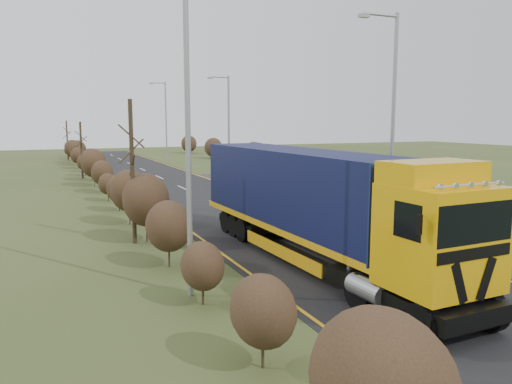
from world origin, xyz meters
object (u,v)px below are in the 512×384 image
Objects in this scene: lorry at (314,200)px; speed_sign at (285,177)px; car_blue_sedan at (264,171)px; car_red_hatchback at (274,180)px; streetlight_near at (391,114)px.

lorry is 6.50× the size of speed_sign.
car_blue_sedan is 1.63× the size of speed_sign.
car_blue_sedan reaches higher than car_red_hatchback.
lorry is 4.30× the size of car_red_hatchback.
speed_sign is at bearing 89.80° from car_red_hatchback.
lorry is 7.08m from streetlight_near.
streetlight_near reaches higher than car_red_hatchback.
streetlight_near is at bearing 93.13° from car_blue_sedan.
car_red_hatchback is 17.40m from streetlight_near.
lorry reaches higher than speed_sign.
speed_sign is (-0.33, 9.69, -3.82)m from streetlight_near.
speed_sign reaches higher than car_blue_sedan.
streetlight_near reaches higher than speed_sign.
car_blue_sedan is (1.77, 5.76, 0.02)m from car_red_hatchback.
lorry is at bearing 88.15° from car_red_hatchback.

